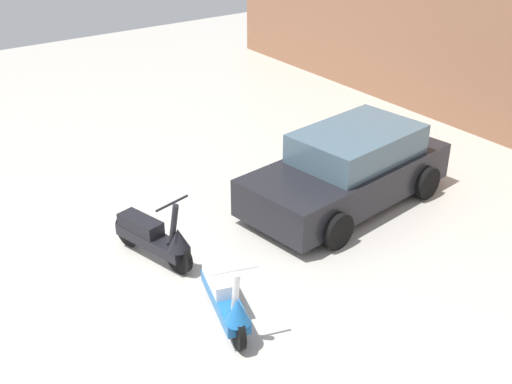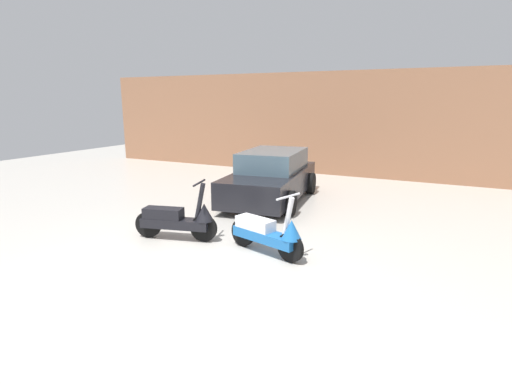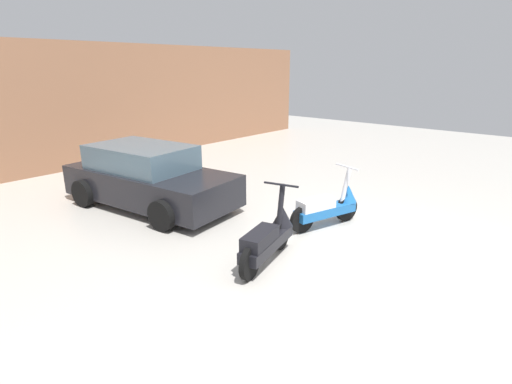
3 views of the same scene
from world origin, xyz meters
The scene contains 4 objects.
ground_plane centered at (0.00, 0.00, 0.00)m, with size 28.00×28.00×0.00m, color beige.
scooter_front_left centered at (-1.08, 1.15, 0.39)m, with size 1.56×0.70×1.11m.
scooter_front_right centered at (0.71, 1.20, 0.38)m, with size 1.51×0.73×1.08m.
car_rear_left centered at (-0.78, 4.63, 0.61)m, with size 2.17×3.92×1.27m.
Camera 1 is at (6.15, -2.24, 5.26)m, focal length 45.00 mm.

